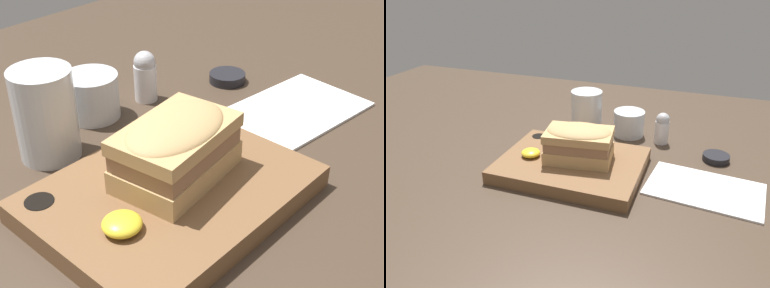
{
  "view_description": "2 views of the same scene",
  "coord_description": "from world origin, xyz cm",
  "views": [
    {
      "loc": [
        -31.63,
        -37.39,
        38.62
      ],
      "look_at": [
        3.79,
        -5.38,
        8.44
      ],
      "focal_mm": 50.0,
      "sensor_mm": 36.0,
      "label": 1
    },
    {
      "loc": [
        25.31,
        -67.9,
        40.57
      ],
      "look_at": [
        2.48,
        -5.7,
        8.63
      ],
      "focal_mm": 35.0,
      "sensor_mm": 36.0,
      "label": 2
    }
  ],
  "objects": [
    {
      "name": "dining_table",
      "position": [
        0.0,
        0.0,
        1.0
      ],
      "size": [
        180.33,
        114.44,
        2.0
      ],
      "color": "#423326",
      "rests_on": "ground"
    },
    {
      "name": "water_glass",
      "position": [
        -2.1,
        12.81,
        6.93
      ],
      "size": [
        7.45,
        7.45,
        11.37
      ],
      "color": "silver",
      "rests_on": "dining_table"
    },
    {
      "name": "salt_shaker",
      "position": [
        16.05,
        14.81,
        5.82
      ],
      "size": [
        3.32,
        3.32,
        7.53
      ],
      "color": "white",
      "rests_on": "dining_table"
    },
    {
      "name": "wine_glass",
      "position": [
        7.67,
        16.67,
        4.76
      ],
      "size": [
        7.56,
        7.56,
        6.21
      ],
      "color": "silver",
      "rests_on": "dining_table"
    },
    {
      "name": "condiment_dish",
      "position": [
        28.72,
        9.69,
        2.73
      ],
      "size": [
        5.65,
        5.65,
        1.46
      ],
      "color": "black",
      "rests_on": "dining_table"
    },
    {
      "name": "napkin",
      "position": [
        27.1,
        -3.4,
        2.2
      ],
      "size": [
        22.34,
        15.55,
        0.4
      ],
      "rotation": [
        0.0,
        0.0,
        -0.11
      ],
      "color": "white",
      "rests_on": "dining_table"
    },
    {
      "name": "serving_board",
      "position": [
        0.8,
        -4.98,
        3.33
      ],
      "size": [
        28.54,
        21.88,
        2.71
      ],
      "color": "brown",
      "rests_on": "dining_table"
    },
    {
      "name": "mustard_dollop",
      "position": [
        -7.54,
        -6.73,
        5.43
      ],
      "size": [
        3.91,
        3.91,
        1.56
      ],
      "color": "yellow",
      "rests_on": "serving_board"
    },
    {
      "name": "sandwich",
      "position": [
        2.27,
        -4.51,
        8.57
      ],
      "size": [
        14.28,
        10.38,
        7.3
      ],
      "rotation": [
        0.0,
        0.0,
        0.14
      ],
      "color": "tan",
      "rests_on": "serving_board"
    }
  ]
}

